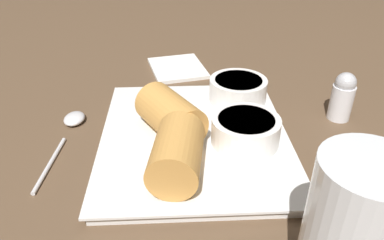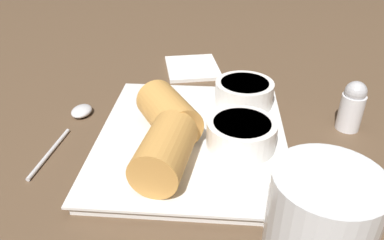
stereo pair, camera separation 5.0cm
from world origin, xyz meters
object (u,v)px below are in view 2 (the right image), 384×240
dipping_bowl_far (244,92)px  salt_shaker (352,106)px  serving_plate (192,139)px  dipping_bowl_near (241,133)px  spoon (77,117)px  napkin (192,68)px

dipping_bowl_far → salt_shaker: (3.15, 13.96, 0.14)cm
serving_plate → salt_shaker: size_ratio=3.93×
dipping_bowl_far → salt_shaker: size_ratio=1.18×
dipping_bowl_near → salt_shaker: (-7.42, 14.70, 0.14)cm
spoon → salt_shaker: salt_shaker is taller
dipping_bowl_near → salt_shaker: bearing=116.8°
dipping_bowl_far → napkin: size_ratio=0.66×
dipping_bowl_near → spoon: (-6.42, -22.44, -2.74)cm
serving_plate → dipping_bowl_near: 6.77cm
dipping_bowl_near → napkin: bearing=-163.1°
serving_plate → spoon: (-4.44, -16.48, -0.20)cm
dipping_bowl_near → napkin: 26.65cm
dipping_bowl_near → spoon: bearing=-106.0°
dipping_bowl_far → serving_plate: bearing=-38.0°
serving_plate → salt_shaker: bearing=104.7°
serving_plate → spoon: 17.07cm
serving_plate → spoon: size_ratio=1.64×
dipping_bowl_near → spoon: size_ratio=0.49×
serving_plate → dipping_bowl_near: size_ratio=3.32×
napkin → salt_shaker: salt_shaker is taller
serving_plate → napkin: bearing=-175.7°
spoon → napkin: size_ratio=1.34×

